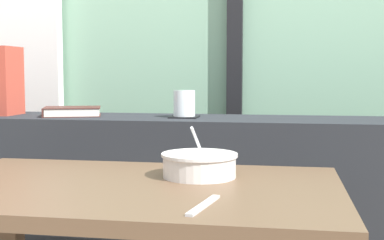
# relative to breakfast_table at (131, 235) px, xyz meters

# --- Properties ---
(curtain_left_panel) EXTENTS (0.56, 0.06, 2.50)m
(curtain_left_panel) POSITION_rel_breakfast_table_xyz_m (-0.97, 1.18, 0.65)
(curtain_left_panel) COLOR white
(curtain_left_panel) RESTS_ON ground
(window_divider_post) EXTENTS (0.07, 0.05, 2.60)m
(window_divider_post) POSITION_rel_breakfast_table_xyz_m (0.15, 1.21, 0.70)
(window_divider_post) COLOR black
(window_divider_post) RESTS_ON ground
(dark_console_ledge) EXTENTS (2.80, 0.34, 0.84)m
(dark_console_ledge) POSITION_rel_breakfast_table_xyz_m (-0.01, 0.64, -0.18)
(dark_console_ledge) COLOR #23262B
(dark_console_ledge) RESTS_ON ground
(breakfast_table) EXTENTS (1.04, 0.64, 0.73)m
(breakfast_table) POSITION_rel_breakfast_table_xyz_m (0.00, 0.00, 0.00)
(breakfast_table) COLOR brown
(breakfast_table) RESTS_ON ground
(coaster_square) EXTENTS (0.10, 0.10, 0.00)m
(coaster_square) POSITION_rel_breakfast_table_xyz_m (0.02, 0.63, 0.24)
(coaster_square) COLOR black
(coaster_square) RESTS_ON dark_console_ledge
(juice_glass) EXTENTS (0.08, 0.08, 0.09)m
(juice_glass) POSITION_rel_breakfast_table_xyz_m (0.02, 0.63, 0.29)
(juice_glass) COLOR white
(juice_glass) RESTS_ON coaster_square
(closed_book) EXTENTS (0.24, 0.21, 0.03)m
(closed_book) POSITION_rel_breakfast_table_xyz_m (-0.41, 0.63, 0.26)
(closed_book) COLOR #47231E
(closed_book) RESTS_ON dark_console_ledge
(soup_bowl) EXTENTS (0.20, 0.20, 0.14)m
(soup_bowl) POSITION_rel_breakfast_table_xyz_m (0.16, 0.12, 0.16)
(soup_bowl) COLOR silver
(soup_bowl) RESTS_ON breakfast_table
(fork_utensil) EXTENTS (0.05, 0.17, 0.01)m
(fork_utensil) POSITION_rel_breakfast_table_xyz_m (0.21, -0.19, 0.13)
(fork_utensil) COLOR silver
(fork_utensil) RESTS_ON breakfast_table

